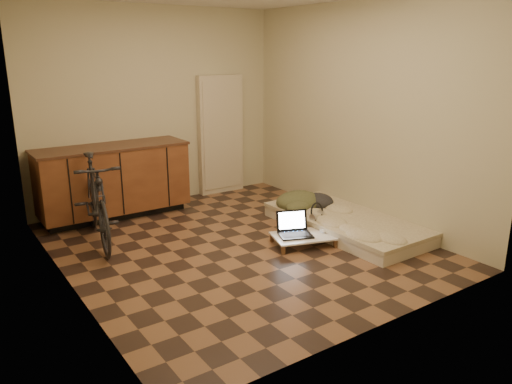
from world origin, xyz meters
TOP-DOWN VIEW (x-y plane):
  - room_shell at (0.00, 0.00)m, footprint 3.50×4.00m
  - cabinets at (-0.75, 1.70)m, footprint 1.84×0.62m
  - appliance_panel at (0.95, 1.94)m, footprint 0.70×0.10m
  - bicycle at (-1.20, 0.95)m, footprint 0.74×1.68m
  - futon at (1.30, -0.32)m, footprint 0.96×1.98m
  - clothing_pile at (1.18, 0.31)m, footprint 0.63×0.53m
  - headphones at (0.98, -0.16)m, footprint 0.28×0.27m
  - lap_desk at (0.60, -0.39)m, footprint 0.75×0.60m
  - laptop at (0.53, -0.31)m, footprint 0.44×0.42m
  - mouse at (0.84, -0.44)m, footprint 0.10×0.12m

SIDE VIEW (x-z plane):
  - futon at x=1.30m, z-range 0.00..0.17m
  - lap_desk at x=0.60m, z-range 0.04..0.15m
  - mouse at x=0.84m, z-range 0.11..0.15m
  - laptop at x=0.53m, z-range 0.04..0.28m
  - headphones at x=0.98m, z-range 0.17..0.33m
  - clothing_pile at x=1.18m, z-range 0.17..0.42m
  - cabinets at x=-0.75m, z-range 0.01..0.92m
  - bicycle at x=-1.20m, z-range 0.00..1.05m
  - appliance_panel at x=0.95m, z-range 0.00..1.70m
  - room_shell at x=0.00m, z-range 0.00..2.60m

